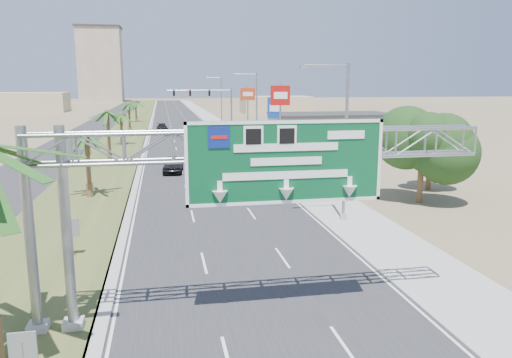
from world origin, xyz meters
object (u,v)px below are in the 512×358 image
Objects in this scene: car_left_lane at (173,165)px; car_far at (162,127)px; car_right_lane at (203,132)px; pole_sign_blue at (274,109)px; signal_mast at (219,109)px; car_mid_lane at (202,142)px; pole_sign_red_far at (248,98)px; store_building at (332,128)px; pole_sign_red_near at (280,99)px; sign_gantry at (241,160)px.

car_left_lane is 45.53m from car_far.
pole_sign_blue is (9.24, -12.59, 4.29)m from car_right_lane.
signal_mast is 11.66m from pole_sign_blue.
car_mid_lane is 11.11m from pole_sign_red_far.
store_building is at bearing 48.34° from car_left_lane.
store_building is 3.06× the size of car_right_lane.
pole_sign_red_near is 1.24× the size of pole_sign_blue.
car_left_lane is 1.05× the size of car_far.
sign_gantry reaches higher than car_far.
pole_sign_red_far reaches higher than sign_gantry.
car_left_lane is 0.67× the size of pole_sign_blue.
pole_sign_blue reaches higher than car_left_lane.
car_right_lane reaches higher than car_left_lane.
car_left_lane reaches higher than car_mid_lane.
car_mid_lane is 0.68× the size of pole_sign_blue.
store_building is at bearing 49.69° from pole_sign_red_near.
sign_gantry is 51.62m from car_mid_lane.
car_right_lane is at bearing 108.72° from pole_sign_red_near.
pole_sign_red_near is at bearing 42.07° from car_left_lane.
pole_sign_red_far reaches higher than car_left_lane.
store_building is at bearing -44.84° from car_far.
pole_sign_blue is at bearing 75.98° from sign_gantry.
pole_sign_red_far reaches higher than pole_sign_blue.
car_right_lane is 16.20m from pole_sign_blue.
signal_mast reaches higher than car_far.
car_left_lane is at bearing -126.29° from pole_sign_blue.
pole_sign_red_near is at bearing -83.94° from pole_sign_red_far.
car_far is at bearing 119.54° from signal_mast.
car_far is (-5.27, 26.54, -0.13)m from car_mid_lane.
signal_mast is at bearing 160.46° from store_building.
pole_sign_red_far is at bearing -52.22° from signal_mast.
car_far is at bearing 95.78° from car_left_lane.
signal_mast is at bearing -65.14° from car_far.
sign_gantry is 1.92× the size of pole_sign_red_near.
pole_sign_red_near reaches higher than sign_gantry.
car_mid_lane is at bearing 81.70° from car_left_lane.
pole_sign_red_far is (-1.54, 14.54, -0.29)m from pole_sign_red_near.
signal_mast is at bearing -55.96° from car_right_lane.
sign_gantry is at bearing -99.99° from pole_sign_red_far.
car_right_lane is 14.21m from car_far.
pole_sign_blue is (-9.91, -3.40, 3.11)m from store_building.
signal_mast is 1.24× the size of pole_sign_red_far.
car_mid_lane is at bearing -166.86° from store_building.
signal_mast is at bearing 79.52° from car_left_lane.
sign_gantry is at bearing -105.25° from pole_sign_red_near.
sign_gantry is 44.13m from pole_sign_red_near.
car_mid_lane is at bearing -97.29° from car_right_lane.
pole_sign_red_far is at bearing -63.03° from car_far.
sign_gantry reaches higher than car_left_lane.
pole_sign_blue is 0.85× the size of pole_sign_red_far.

